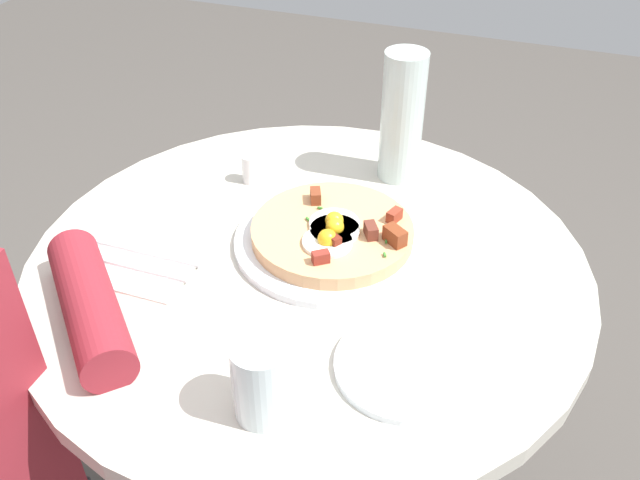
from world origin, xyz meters
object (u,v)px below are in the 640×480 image
water_glass (262,380)px  water_bottle (402,117)px  dining_table (309,340)px  pizza_plate (332,241)px  knife (146,252)px  fork (133,266)px  bread_plate (405,366)px  breakfast_pizza (333,232)px  salt_shaker (250,169)px

water_glass → water_bottle: 0.56m
dining_table → pizza_plate: 0.19m
knife → fork: bearing=-90.0°
bread_plate → knife: bread_plate is taller
fork → breakfast_pizza: bearing=30.9°
water_bottle → salt_shaker: (-0.24, -0.11, -0.09)m
bread_plate → water_bottle: bearing=105.9°
fork → water_bottle: (0.30, 0.39, 0.11)m
knife → water_bottle: size_ratio=0.80×
knife → water_glass: (0.28, -0.20, 0.05)m
water_bottle → knife: bearing=-130.3°
breakfast_pizza → water_glass: (0.03, -0.32, 0.03)m
water_bottle → fork: bearing=-127.5°
dining_table → pizza_plate: (0.02, 0.04, 0.18)m
dining_table → fork: size_ratio=4.65×
water_glass → salt_shaker: water_glass is taller
pizza_plate → water_bottle: (0.04, 0.23, 0.11)m
bread_plate → water_glass: bearing=-139.6°
pizza_plate → fork: bearing=-148.1°
pizza_plate → water_glass: (0.03, -0.33, 0.05)m
knife → water_glass: bearing=-36.4°
dining_table → bread_plate: bearing=-40.8°
breakfast_pizza → knife: (-0.26, -0.12, -0.02)m
pizza_plate → bread_plate: (0.17, -0.21, -0.00)m
fork → knife: bearing=90.0°
fork → water_glass: 0.33m
knife → water_bottle: bearing=49.3°
dining_table → water_glass: water_glass is taller
water_bottle → salt_shaker: size_ratio=4.45×
dining_table → water_bottle: 0.40m
breakfast_pizza → dining_table: bearing=-121.9°
water_glass → pizza_plate: bearing=95.2°
knife → pizza_plate: bearing=25.2°
bread_plate → knife: 0.43m
bread_plate → water_bottle: size_ratio=0.78×
dining_table → bread_plate: size_ratio=4.75×
bread_plate → pizza_plate: bearing=128.8°
bread_plate → salt_shaker: size_ratio=3.47×
pizza_plate → water_glass: size_ratio=2.84×
bread_plate → dining_table: bearing=139.2°
bread_plate → knife: (-0.42, 0.09, 0.00)m
pizza_plate → bread_plate: size_ratio=1.70×
fork → salt_shaker: size_ratio=3.55×
bread_plate → salt_shaker: bearing=137.5°
knife → water_bottle: (0.30, 0.35, 0.11)m
water_bottle → dining_table: bearing=-103.8°
pizza_plate → fork: pizza_plate is taller
breakfast_pizza → water_glass: 0.33m
water_bottle → pizza_plate: bearing=-100.7°
breakfast_pizza → water_bottle: water_bottle is taller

